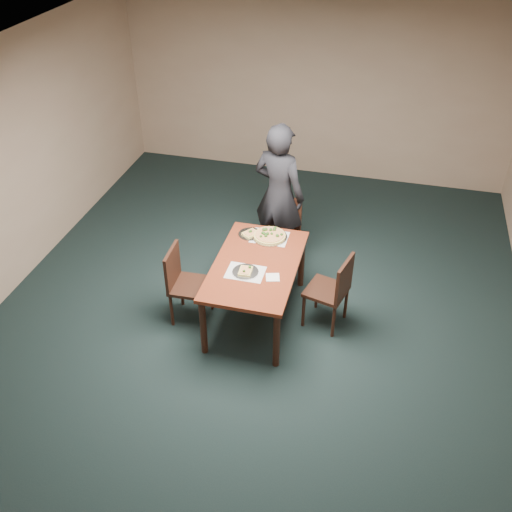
% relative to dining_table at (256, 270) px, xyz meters
% --- Properties ---
extents(ground, '(8.00, 8.00, 0.00)m').
position_rel_dining_table_xyz_m(ground, '(0.01, -0.29, -0.66)').
color(ground, black).
rests_on(ground, ground).
extents(room_shell, '(8.00, 8.00, 8.00)m').
position_rel_dining_table_xyz_m(room_shell, '(0.01, -0.29, 1.08)').
color(room_shell, tan).
rests_on(room_shell, ground).
extents(dining_table, '(0.90, 1.50, 0.75)m').
position_rel_dining_table_xyz_m(dining_table, '(0.00, 0.00, 0.00)').
color(dining_table, maroon).
rests_on(dining_table, ground).
extents(chair_far, '(0.45, 0.45, 0.91)m').
position_rel_dining_table_xyz_m(chair_far, '(0.06, 1.10, -0.14)').
color(chair_far, black).
rests_on(chair_far, ground).
extents(chair_left, '(0.44, 0.44, 0.91)m').
position_rel_dining_table_xyz_m(chair_left, '(-0.78, -0.20, -0.14)').
color(chair_left, black).
rests_on(chair_left, ground).
extents(chair_right, '(0.51, 0.51, 0.91)m').
position_rel_dining_table_xyz_m(chair_right, '(0.85, 0.08, -0.14)').
color(chair_right, black).
rests_on(chair_right, ground).
extents(diner, '(0.78, 0.63, 1.86)m').
position_rel_dining_table_xyz_m(diner, '(-0.02, 1.21, 0.27)').
color(diner, black).
rests_on(diner, ground).
extents(placemat_main, '(0.42, 0.32, 0.00)m').
position_rel_dining_table_xyz_m(placemat_main, '(0.03, 0.53, 0.09)').
color(placemat_main, white).
rests_on(placemat_main, dining_table).
extents(placemat_near, '(0.40, 0.30, 0.00)m').
position_rel_dining_table_xyz_m(placemat_near, '(-0.07, -0.18, 0.09)').
color(placemat_near, white).
rests_on(placemat_near, dining_table).
extents(pizza_pan, '(0.41, 0.41, 0.07)m').
position_rel_dining_table_xyz_m(pizza_pan, '(0.02, 0.53, 0.12)').
color(pizza_pan, silver).
rests_on(pizza_pan, dining_table).
extents(slice_plate_near, '(0.28, 0.28, 0.06)m').
position_rel_dining_table_xyz_m(slice_plate_near, '(-0.07, -0.18, 0.11)').
color(slice_plate_near, silver).
rests_on(slice_plate_near, dining_table).
extents(slice_plate_far, '(0.28, 0.28, 0.06)m').
position_rel_dining_table_xyz_m(slice_plate_far, '(-0.20, 0.53, 0.10)').
color(slice_plate_far, silver).
rests_on(slice_plate_far, dining_table).
extents(napkin, '(0.17, 0.17, 0.01)m').
position_rel_dining_table_xyz_m(napkin, '(0.23, -0.20, 0.09)').
color(napkin, white).
rests_on(napkin, dining_table).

